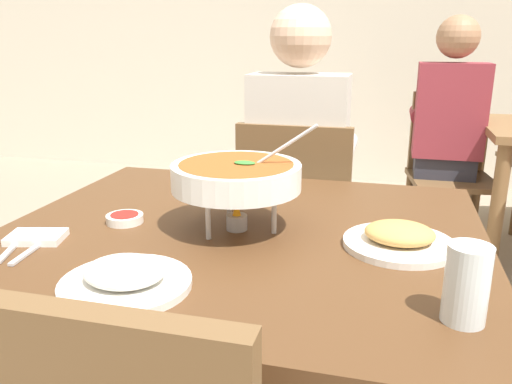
{
  "coord_description": "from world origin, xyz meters",
  "views": [
    {
      "loc": [
        0.33,
        -1.1,
        1.19
      ],
      "look_at": [
        0.0,
        0.15,
        0.81
      ],
      "focal_mm": 36.23,
      "sensor_mm": 36.0,
      "label": 1
    }
  ],
  "objects_px": {
    "chair_diner_main": "(297,220)",
    "patron_bg_middle": "(448,123)",
    "appetizer_plate": "(399,238)",
    "curry_bowl": "(237,176)",
    "sauce_dish": "(125,218)",
    "dining_table_main": "(240,272)",
    "rice_plate": "(125,278)",
    "diner_main": "(300,159)",
    "chair_bg_middle": "(449,163)",
    "drink_glass": "(466,288)"
  },
  "relations": [
    {
      "from": "chair_bg_middle",
      "to": "curry_bowl",
      "type": "bearing_deg",
      "value": -109.24
    },
    {
      "from": "chair_diner_main",
      "to": "curry_bowl",
      "type": "xyz_separation_m",
      "value": [
        -0.01,
        -0.78,
        0.38
      ]
    },
    {
      "from": "chair_diner_main",
      "to": "patron_bg_middle",
      "type": "relative_size",
      "value": 0.69
    },
    {
      "from": "dining_table_main",
      "to": "sauce_dish",
      "type": "distance_m",
      "value": 0.31
    },
    {
      "from": "curry_bowl",
      "to": "chair_bg_middle",
      "type": "height_order",
      "value": "curry_bowl"
    },
    {
      "from": "dining_table_main",
      "to": "diner_main",
      "type": "xyz_separation_m",
      "value": [
        0.0,
        0.82,
        0.1
      ]
    },
    {
      "from": "diner_main",
      "to": "patron_bg_middle",
      "type": "height_order",
      "value": "same"
    },
    {
      "from": "chair_diner_main",
      "to": "rice_plate",
      "type": "bearing_deg",
      "value": -96.01
    },
    {
      "from": "rice_plate",
      "to": "appetizer_plate",
      "type": "xyz_separation_m",
      "value": [
        0.48,
        0.32,
        0.0
      ]
    },
    {
      "from": "drink_glass",
      "to": "chair_bg_middle",
      "type": "height_order",
      "value": "chair_bg_middle"
    },
    {
      "from": "diner_main",
      "to": "dining_table_main",
      "type": "bearing_deg",
      "value": -90.0
    },
    {
      "from": "curry_bowl",
      "to": "drink_glass",
      "type": "xyz_separation_m",
      "value": [
        0.47,
        -0.31,
        -0.07
      ]
    },
    {
      "from": "rice_plate",
      "to": "chair_bg_middle",
      "type": "bearing_deg",
      "value": 70.96
    },
    {
      "from": "appetizer_plate",
      "to": "patron_bg_middle",
      "type": "xyz_separation_m",
      "value": [
        0.27,
        1.9,
        -0.03
      ]
    },
    {
      "from": "dining_table_main",
      "to": "patron_bg_middle",
      "type": "height_order",
      "value": "patron_bg_middle"
    },
    {
      "from": "curry_bowl",
      "to": "sauce_dish",
      "type": "xyz_separation_m",
      "value": [
        -0.28,
        -0.03,
        -0.12
      ]
    },
    {
      "from": "dining_table_main",
      "to": "chair_bg_middle",
      "type": "distance_m",
      "value": 2.06
    },
    {
      "from": "appetizer_plate",
      "to": "dining_table_main",
      "type": "bearing_deg",
      "value": 177.59
    },
    {
      "from": "diner_main",
      "to": "chair_bg_middle",
      "type": "distance_m",
      "value": 1.33
    },
    {
      "from": "sauce_dish",
      "to": "patron_bg_middle",
      "type": "xyz_separation_m",
      "value": [
        0.92,
        1.91,
        -0.02
      ]
    },
    {
      "from": "appetizer_plate",
      "to": "drink_glass",
      "type": "distance_m",
      "value": 0.31
    },
    {
      "from": "chair_diner_main",
      "to": "drink_glass",
      "type": "relative_size",
      "value": 6.92
    },
    {
      "from": "rice_plate",
      "to": "patron_bg_middle",
      "type": "xyz_separation_m",
      "value": [
        0.75,
        2.22,
        -0.03
      ]
    },
    {
      "from": "chair_bg_middle",
      "to": "patron_bg_middle",
      "type": "distance_m",
      "value": 0.25
    },
    {
      "from": "diner_main",
      "to": "rice_plate",
      "type": "xyz_separation_m",
      "value": [
        -0.12,
        -1.15,
        0.03
      ]
    },
    {
      "from": "drink_glass",
      "to": "appetizer_plate",
      "type": "bearing_deg",
      "value": 108.64
    },
    {
      "from": "diner_main",
      "to": "appetizer_plate",
      "type": "xyz_separation_m",
      "value": [
        0.36,
        -0.83,
        0.03
      ]
    },
    {
      "from": "dining_table_main",
      "to": "appetizer_plate",
      "type": "bearing_deg",
      "value": -2.41
    },
    {
      "from": "diner_main",
      "to": "appetizer_plate",
      "type": "height_order",
      "value": "diner_main"
    },
    {
      "from": "dining_table_main",
      "to": "drink_glass",
      "type": "relative_size",
      "value": 8.67
    },
    {
      "from": "sauce_dish",
      "to": "chair_bg_middle",
      "type": "distance_m",
      "value": 2.2
    },
    {
      "from": "patron_bg_middle",
      "to": "drink_glass",
      "type": "bearing_deg",
      "value": -94.56
    },
    {
      "from": "appetizer_plate",
      "to": "chair_diner_main",
      "type": "bearing_deg",
      "value": 114.47
    },
    {
      "from": "chair_diner_main",
      "to": "sauce_dish",
      "type": "relative_size",
      "value": 10.0
    },
    {
      "from": "rice_plate",
      "to": "sauce_dish",
      "type": "relative_size",
      "value": 2.67
    },
    {
      "from": "chair_bg_middle",
      "to": "patron_bg_middle",
      "type": "height_order",
      "value": "patron_bg_middle"
    },
    {
      "from": "chair_diner_main",
      "to": "chair_bg_middle",
      "type": "relative_size",
      "value": 1.0
    },
    {
      "from": "appetizer_plate",
      "to": "drink_glass",
      "type": "relative_size",
      "value": 1.85
    },
    {
      "from": "chair_diner_main",
      "to": "diner_main",
      "type": "relative_size",
      "value": 0.69
    },
    {
      "from": "rice_plate",
      "to": "chair_bg_middle",
      "type": "xyz_separation_m",
      "value": [
        0.79,
        2.28,
        -0.27
      ]
    },
    {
      "from": "rice_plate",
      "to": "chair_diner_main",
      "type": "bearing_deg",
      "value": 83.99
    },
    {
      "from": "appetizer_plate",
      "to": "patron_bg_middle",
      "type": "bearing_deg",
      "value": 81.85
    },
    {
      "from": "dining_table_main",
      "to": "sauce_dish",
      "type": "xyz_separation_m",
      "value": [
        -0.29,
        -0.02,
        0.12
      ]
    },
    {
      "from": "appetizer_plate",
      "to": "drink_glass",
      "type": "bearing_deg",
      "value": -71.36
    },
    {
      "from": "sauce_dish",
      "to": "patron_bg_middle",
      "type": "distance_m",
      "value": 2.12
    },
    {
      "from": "diner_main",
      "to": "curry_bowl",
      "type": "relative_size",
      "value": 3.94
    },
    {
      "from": "chair_diner_main",
      "to": "sauce_dish",
      "type": "distance_m",
      "value": 0.9
    },
    {
      "from": "dining_table_main",
      "to": "patron_bg_middle",
      "type": "relative_size",
      "value": 0.86
    },
    {
      "from": "chair_diner_main",
      "to": "rice_plate",
      "type": "distance_m",
      "value": 1.16
    },
    {
      "from": "chair_diner_main",
      "to": "sauce_dish",
      "type": "xyz_separation_m",
      "value": [
        -0.29,
        -0.81,
        0.26
      ]
    }
  ]
}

